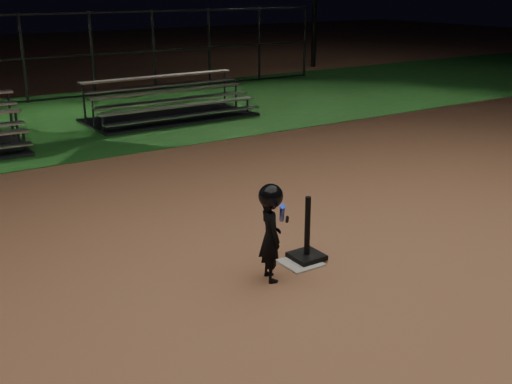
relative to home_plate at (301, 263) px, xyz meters
name	(u,v)px	position (x,y,z in m)	size (l,w,h in m)	color
ground	(301,264)	(0.00, 0.00, -0.01)	(80.00, 80.00, 0.00)	#AB714D
grass_strip	(59,121)	(0.00, 10.00, -0.01)	(60.00, 8.00, 0.01)	#1B551B
home_plate	(301,263)	(0.00, 0.00, 0.00)	(0.45, 0.45, 0.02)	beige
batting_tee	(307,247)	(0.13, 0.04, 0.16)	(0.38, 0.38, 0.81)	black
child_batter	(271,230)	(-0.55, -0.14, 0.61)	(0.45, 0.59, 1.16)	black
bleacher_right	(170,111)	(2.44, 8.69, 0.20)	(4.20, 2.11, 1.02)	#A5A5AA
backstop_fence	(23,59)	(0.00, 13.00, 1.24)	(20.08, 0.08, 2.50)	#38383D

